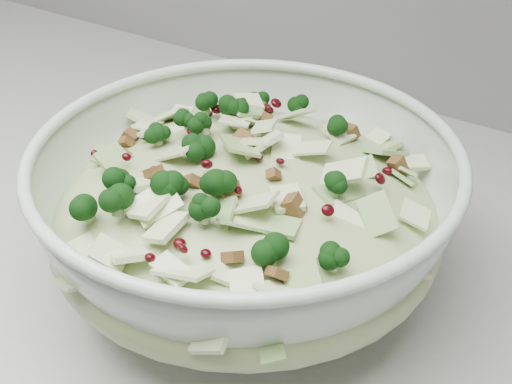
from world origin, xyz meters
TOP-DOWN VIEW (x-y plane):
  - mixing_bowl at (-0.57, 1.60)m, footprint 0.34×0.34m
  - salad at (-0.57, 1.60)m, footprint 0.35×0.35m

SIDE VIEW (x-z plane):
  - mixing_bowl at x=-0.57m, z-range 0.90..1.03m
  - salad at x=-0.57m, z-range 0.92..1.05m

